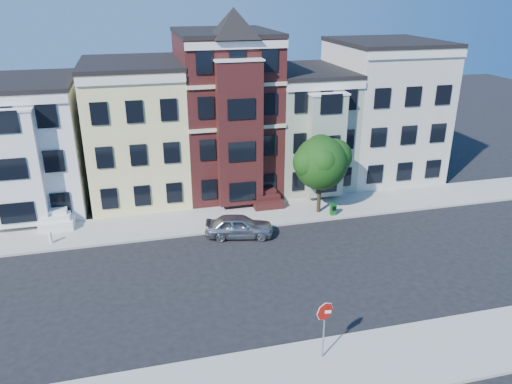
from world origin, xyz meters
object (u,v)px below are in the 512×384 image
object	(u,v)px
street_tree	(321,167)
fire_hydrant	(51,239)
newspaper_box	(333,209)
parked_car	(239,226)
stop_sign	(324,327)

from	to	relation	value
street_tree	fire_hydrant	size ratio (longest dim) A/B	10.91
newspaper_box	parked_car	bearing A→B (deg)	-165.11
stop_sign	fire_hydrant	bearing A→B (deg)	138.76
newspaper_box	fire_hydrant	distance (m)	18.99
street_tree	newspaper_box	world-z (taller)	street_tree
fire_hydrant	parked_car	bearing A→B (deg)	-8.36
street_tree	newspaper_box	size ratio (longest dim) A/B	7.93
street_tree	parked_car	bearing A→B (deg)	-161.41
street_tree	fire_hydrant	world-z (taller)	street_tree
parked_car	stop_sign	world-z (taller)	stop_sign
newspaper_box	fire_hydrant	xyz separation A→B (m)	(-18.99, 0.37, -0.12)
street_tree	stop_sign	size ratio (longest dim) A/B	2.17
fire_hydrant	stop_sign	world-z (taller)	stop_sign
newspaper_box	stop_sign	size ratio (longest dim) A/B	0.27
street_tree	newspaper_box	distance (m)	3.21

